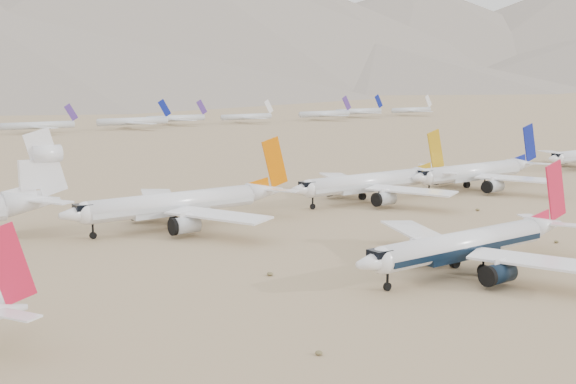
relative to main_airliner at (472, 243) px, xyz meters
name	(u,v)px	position (x,y,z in m)	size (l,w,h in m)	color
ground	(475,265)	(3.29, 1.86, -4.42)	(7000.00, 7000.00, 0.00)	#8F7853
main_airliner	(472,243)	(0.00, 0.00, 0.00)	(45.58, 44.52, 16.09)	white
row2_navy_widebody	(478,172)	(66.86, 53.94, 0.29)	(47.47, 46.42, 16.89)	white
row2_gold_tail	(373,182)	(30.90, 56.38, 0.24)	(46.87, 45.84, 16.69)	white
row2_orange_tail	(183,203)	(-20.60, 56.55, 0.41)	(48.30, 47.25, 17.23)	white
distant_storage_row	(37,124)	(31.95, 323.69, 0.06)	(621.71, 60.23, 16.28)	silver
foothills	(182,55)	(529.97, 1101.86, 62.73)	(4637.50, 1395.00, 155.00)	slate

